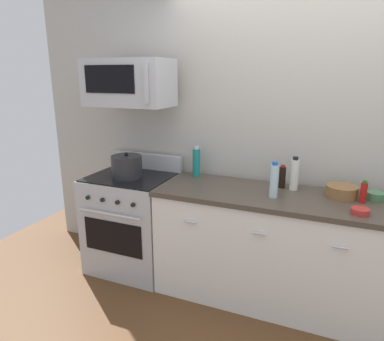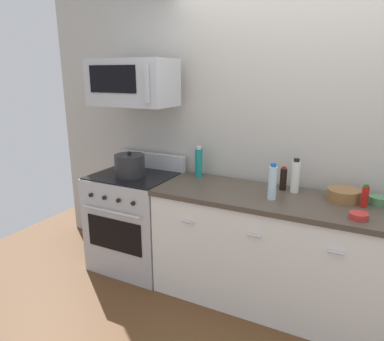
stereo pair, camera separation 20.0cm
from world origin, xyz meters
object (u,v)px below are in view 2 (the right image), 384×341
Objects in this scene: range_oven at (136,220)px; bowl_green_glaze at (379,200)px; bottle_water_clear at (272,182)px; bottle_vinegar_white at (295,176)px; microwave at (133,83)px; stockpot at (130,165)px; bottle_sparkling_teal at (199,162)px; bottle_soy_sauce_dark at (283,179)px; bottle_hot_sauce_red at (365,196)px; bowl_red_small at (359,216)px; bowl_wooden_salad at (343,195)px.

range_oven reaches higher than bowl_green_glaze.
bottle_water_clear is 1.01× the size of bottle_vinegar_white.
microwave reaches higher than bowl_green_glaze.
bottle_water_clear reaches higher than stockpot.
bottle_sparkling_teal is at bearing 158.26° from bottle_water_clear.
bottle_soy_sauce_dark is 0.70× the size of bottle_water_clear.
microwave is 3.87× the size of bottle_soy_sauce_dark.
stockpot reaches higher than bottle_soy_sauce_dark.
range_oven is at bearing 90.00° from stockpot.
bowl_green_glaze is at bearing 48.04° from bottle_hot_sauce_red.
bottle_soy_sauce_dark is at bearing 146.87° from bowl_red_small.
bottle_water_clear is at bearing 169.26° from bowl_red_small.
bowl_green_glaze is 0.23m from bowl_wooden_salad.
bowl_red_small is (0.12, -0.32, -0.03)m from bowl_wooden_salad.
bottle_water_clear reaches higher than bottle_vinegar_white.
bottle_sparkling_teal reaches higher than bowl_wooden_salad.
bowl_wooden_salad is (1.23, -0.09, -0.09)m from bottle_sparkling_teal.
bottle_soy_sauce_dark is 0.70× the size of stockpot.
stockpot is at bearing -176.64° from bottle_hot_sauce_red.
bowl_green_glaze is 1.11× the size of bowl_red_small.
bottle_sparkling_teal is (-0.75, 0.30, 0.00)m from bottle_water_clear.
range_oven is 4.59× the size of bowl_wooden_salad.
bowl_red_small is (-0.12, -0.34, -0.01)m from bowl_green_glaze.
range_oven is 3.88× the size of bottle_water_clear.
bottle_hot_sauce_red is 0.60× the size of bottle_sparkling_teal.
bottle_soy_sauce_dark is 0.46m from bowl_wooden_salad.
bottle_water_clear is 0.27m from bottle_vinegar_white.
bottle_hot_sauce_red is at bearing 11.83° from bottle_water_clear.
bowl_wooden_salad is (1.79, 0.14, 0.50)m from range_oven.
microwave reaches higher than bottle_sparkling_teal.
microwave reaches higher than bowl_wooden_salad.
bottle_hot_sauce_red is 1.38m from bottle_sparkling_teal.
bowl_wooden_salad reaches higher than bowl_green_glaze.
microwave is 2.72× the size of stockpot.
bottle_water_clear is at bearing -161.95° from bowl_green_glaze.
bottle_water_clear reaches higher than bowl_green_glaze.
bowl_green_glaze is (0.09, 0.10, -0.05)m from bottle_hot_sauce_red.
bottle_vinegar_white is (1.43, 0.13, -0.70)m from microwave.
bottle_sparkling_teal is at bearing 176.39° from bottle_vinegar_white.
bowl_wooden_salad is 1.98× the size of bowl_red_small.
stockpot is (-0.00, -0.10, -0.73)m from microwave.
stockpot is at bearing -170.97° from bottle_vinegar_white.
bottle_sparkling_teal is at bearing 162.98° from bowl_red_small.
microwave is 3.19× the size of bowl_wooden_salad.
stockpot reaches higher than bottle_hot_sauce_red.
range_oven is 3.83× the size of bottle_sparkling_teal.
stockpot is at bearing -173.96° from bowl_wooden_salad.
range_oven is 2.08m from bowl_green_glaze.
bottle_vinegar_white is (-0.50, 0.11, 0.05)m from bottle_hot_sauce_red.
microwave is 2.07m from bottle_hot_sauce_red.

